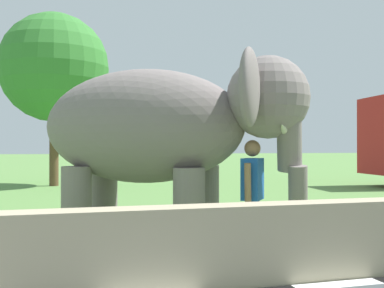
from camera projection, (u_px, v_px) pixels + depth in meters
The scene contains 4 objects.
barrier_parapet at pixel (56, 268), 4.12m from camera, with size 28.00×0.36×1.00m, color tan.
elephant at pixel (166, 128), 7.00m from camera, with size 3.95×3.49×2.83m.
person_handler at pixel (252, 192), 6.63m from camera, with size 0.46×0.57×1.66m.
tree_distant at pixel (54, 68), 19.06m from camera, with size 4.36×4.36×6.94m.
Camera 1 is at (2.01, -0.54, 1.56)m, focal length 44.38 mm.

